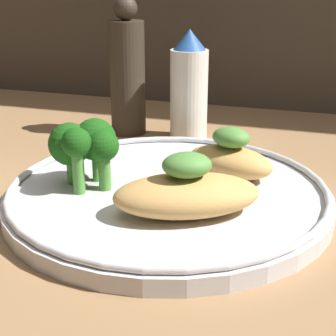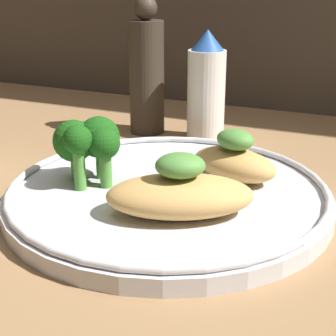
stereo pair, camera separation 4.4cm
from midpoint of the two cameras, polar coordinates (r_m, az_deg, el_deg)
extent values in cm
cube|color=#936D47|center=(45.59, -2.77, -4.64)|extent=(180.00, 180.00, 1.00)
cylinder|color=silver|center=(45.09, -2.80, -3.26)|extent=(28.25, 28.25, 1.40)
torus|color=silver|center=(44.69, -2.82, -2.09)|extent=(27.65, 27.65, 0.60)
ellipsoid|color=tan|center=(39.83, -1.10, -3.09)|extent=(12.96, 10.43, 3.09)
ellipsoid|color=#518E3D|center=(38.88, -1.12, 0.27)|extent=(4.80, 4.44, 1.90)
ellipsoid|color=tan|center=(47.27, 4.25, 0.64)|extent=(9.17, 6.65, 2.83)
ellipsoid|color=#518E3D|center=(46.52, 4.33, 3.35)|extent=(4.15, 3.66, 1.86)
cylinder|color=#4C8E38|center=(44.89, -9.84, -0.59)|extent=(1.05, 1.05, 3.05)
sphere|color=#195114|center=(44.06, -10.04, 2.40)|extent=(2.70, 2.70, 2.70)
cylinder|color=#4C8E38|center=(46.85, -10.68, 0.00)|extent=(0.77, 0.77, 2.61)
sphere|color=#195114|center=(46.00, -10.90, 3.05)|extent=(3.75, 3.75, 3.75)
cylinder|color=#4C8E38|center=(46.87, -13.29, -0.36)|extent=(0.85, 0.85, 2.38)
sphere|color=#195114|center=(46.05, -13.55, 2.56)|extent=(3.76, 3.76, 3.76)
cylinder|color=#4C8E38|center=(44.46, -12.72, -0.60)|extent=(1.03, 1.03, 3.66)
sphere|color=#195114|center=(43.56, -13.00, 2.73)|extent=(2.54, 2.54, 2.54)
cylinder|color=white|center=(61.87, 0.27, 8.03)|extent=(4.49, 4.49, 10.73)
cone|color=#23519E|center=(60.75, 0.28, 14.06)|extent=(3.81, 3.81, 2.36)
cylinder|color=#382D23|center=(64.29, -6.50, 9.78)|extent=(4.32, 4.32, 13.77)
sphere|color=#382D23|center=(63.24, -6.82, 17.16)|extent=(2.81, 2.81, 2.81)
camera|label=1|loc=(0.02, -92.86, -1.09)|focal=55.00mm
camera|label=2|loc=(0.02, 87.14, 1.09)|focal=55.00mm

